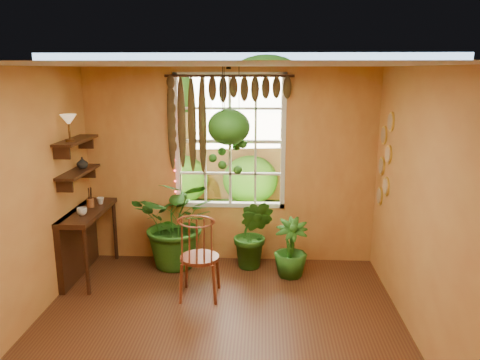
% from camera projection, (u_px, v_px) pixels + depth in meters
% --- Properties ---
extents(floor, '(4.50, 4.50, 0.00)m').
position_uv_depth(floor, '(214.00, 348.00, 4.58)').
color(floor, '#512D17').
rests_on(floor, ground).
extents(ceiling, '(4.50, 4.50, 0.00)m').
position_uv_depth(ceiling, '(210.00, 65.00, 3.96)').
color(ceiling, silver).
rests_on(ceiling, wall_back).
extents(wall_back, '(4.00, 0.00, 4.00)m').
position_uv_depth(wall_back, '(230.00, 167.00, 6.46)').
color(wall_back, gold).
rests_on(wall_back, floor).
extents(wall_left, '(0.00, 4.50, 4.50)m').
position_uv_depth(wall_left, '(0.00, 214.00, 4.37)').
color(wall_left, gold).
rests_on(wall_left, floor).
extents(wall_right, '(0.00, 4.50, 4.50)m').
position_uv_depth(wall_right, '(435.00, 221.00, 4.17)').
color(wall_right, gold).
rests_on(wall_right, floor).
extents(window, '(1.52, 0.10, 1.86)m').
position_uv_depth(window, '(230.00, 141.00, 6.41)').
color(window, white).
rests_on(window, wall_back).
extents(valance_vine, '(1.70, 0.12, 1.10)m').
position_uv_depth(valance_vine, '(223.00, 99.00, 6.16)').
color(valance_vine, '#391F0F').
rests_on(valance_vine, window).
extents(string_lights, '(0.03, 0.03, 1.54)m').
position_uv_depth(string_lights, '(174.00, 138.00, 6.34)').
color(string_lights, '#FF2633').
rests_on(string_lights, window).
extents(wall_plates, '(0.04, 0.32, 1.10)m').
position_uv_depth(wall_plates, '(384.00, 160.00, 5.86)').
color(wall_plates, '#EFE8C4').
rests_on(wall_plates, wall_right).
extents(counter_ledge, '(0.40, 1.20, 0.90)m').
position_uv_depth(counter_ledge, '(81.00, 235.00, 6.10)').
color(counter_ledge, '#391F0F').
rests_on(counter_ledge, floor).
extents(shelf_lower, '(0.25, 0.90, 0.04)m').
position_uv_depth(shelf_lower, '(78.00, 172.00, 5.91)').
color(shelf_lower, '#391F0F').
rests_on(shelf_lower, wall_left).
extents(shelf_upper, '(0.25, 0.90, 0.04)m').
position_uv_depth(shelf_upper, '(76.00, 141.00, 5.81)').
color(shelf_upper, '#391F0F').
rests_on(shelf_upper, wall_left).
extents(backyard, '(14.00, 10.00, 12.00)m').
position_uv_depth(backyard, '(254.00, 130.00, 10.95)').
color(backyard, '#285117').
rests_on(backyard, ground).
extents(windsor_chair, '(0.47, 0.50, 1.24)m').
position_uv_depth(windsor_chair, '(199.00, 269.00, 5.54)').
color(windsor_chair, brown).
rests_on(windsor_chair, floor).
extents(potted_plant_left, '(1.22, 1.08, 1.27)m').
position_uv_depth(potted_plant_left, '(178.00, 222.00, 6.37)').
color(potted_plant_left, '#1E5216').
rests_on(potted_plant_left, floor).
extents(potted_plant_mid, '(0.65, 0.58, 0.98)m').
position_uv_depth(potted_plant_mid, '(253.00, 234.00, 6.33)').
color(potted_plant_mid, '#1E5216').
rests_on(potted_plant_mid, floor).
extents(potted_plant_right, '(0.43, 0.43, 0.78)m').
position_uv_depth(potted_plant_right, '(291.00, 248.00, 6.11)').
color(potted_plant_right, '#1E5216').
rests_on(potted_plant_right, floor).
extents(hanging_basket, '(0.54, 0.54, 1.36)m').
position_uv_depth(hanging_basket, '(229.00, 131.00, 6.00)').
color(hanging_basket, black).
rests_on(hanging_basket, ceiling).
extents(cup_a, '(0.13, 0.13, 0.10)m').
position_uv_depth(cup_a, '(82.00, 211.00, 5.79)').
color(cup_a, silver).
rests_on(cup_a, counter_ledge).
extents(cup_b, '(0.12, 0.12, 0.09)m').
position_uv_depth(cup_b, '(100.00, 201.00, 6.27)').
color(cup_b, beige).
rests_on(cup_b, counter_ledge).
extents(brush_jar, '(0.09, 0.09, 0.34)m').
position_uv_depth(brush_jar, '(90.00, 197.00, 6.11)').
color(brush_jar, brown).
rests_on(brush_jar, counter_ledge).
extents(shelf_vase, '(0.19, 0.19, 0.15)m').
position_uv_depth(shelf_vase, '(82.00, 163.00, 6.01)').
color(shelf_vase, '#B2AD99').
rests_on(shelf_vase, shelf_lower).
extents(tiffany_lamp, '(0.20, 0.20, 0.33)m').
position_uv_depth(tiffany_lamp, '(69.00, 122.00, 5.55)').
color(tiffany_lamp, brown).
rests_on(tiffany_lamp, shelf_upper).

